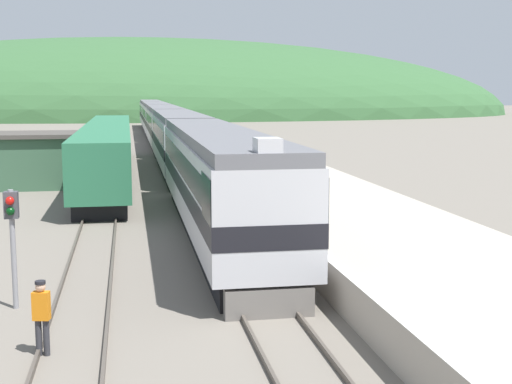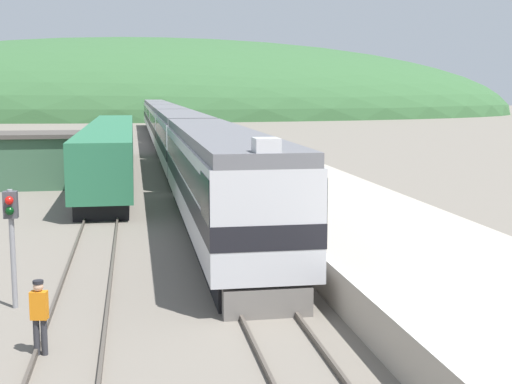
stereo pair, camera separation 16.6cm
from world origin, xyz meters
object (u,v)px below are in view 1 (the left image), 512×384
(express_train_lead_car, at_px, (218,178))
(carriage_fifth, at_px, (151,113))
(carriage_fourth, at_px, (156,118))
(siding_train, at_px, (108,150))
(carriage_second, at_px, (179,141))
(track_worker, at_px, (42,313))
(signal_post_siding, at_px, (12,223))
(carriage_third, at_px, (164,126))

(express_train_lead_car, relative_size, carriage_fifth, 1.15)
(carriage_fourth, relative_size, siding_train, 0.55)
(carriage_fourth, bearing_deg, siding_train, -96.69)
(carriage_second, height_order, siding_train, carriage_second)
(carriage_fifth, relative_size, siding_train, 0.55)
(siding_train, xyz_separation_m, track_worker, (-0.62, -32.72, -0.87))
(express_train_lead_car, bearing_deg, carriage_second, 90.00)
(carriage_fourth, xyz_separation_m, siding_train, (-4.81, -41.02, -0.48))
(express_train_lead_car, height_order, carriage_fifth, express_train_lead_car)
(signal_post_siding, bearing_deg, express_train_lead_car, 52.88)
(signal_post_siding, relative_size, track_worker, 1.90)
(express_train_lead_car, xyz_separation_m, carriage_third, (0.00, 41.54, -0.01))
(track_worker, bearing_deg, siding_train, 88.91)
(carriage_fifth, bearing_deg, signal_post_siding, -94.15)
(siding_train, bearing_deg, carriage_third, 77.16)
(signal_post_siding, bearing_deg, carriage_third, 82.58)
(carriage_second, xyz_separation_m, signal_post_siding, (-6.54, -30.25, 0.02))
(carriage_fourth, xyz_separation_m, signal_post_siding, (-6.54, -70.10, 0.02))
(carriage_fourth, xyz_separation_m, track_worker, (-5.43, -73.74, -1.35))
(signal_post_siding, height_order, track_worker, signal_post_siding)
(express_train_lead_car, distance_m, siding_train, 21.00)
(carriage_second, xyz_separation_m, carriage_fifth, (0.00, 59.77, 0.00))
(carriage_fifth, distance_m, track_worker, 93.83)
(carriage_third, relative_size, signal_post_siding, 5.92)
(carriage_third, distance_m, signal_post_siding, 50.60)
(express_train_lead_car, height_order, siding_train, express_train_lead_car)
(carriage_third, bearing_deg, track_worker, -95.76)
(carriage_third, bearing_deg, carriage_second, -90.00)
(siding_train, height_order, track_worker, siding_train)
(track_worker, bearing_deg, signal_post_siding, 106.92)
(express_train_lead_car, relative_size, track_worker, 12.99)
(express_train_lead_car, xyz_separation_m, track_worker, (-5.43, -12.28, -1.36))
(carriage_third, relative_size, carriage_fourth, 1.00)
(express_train_lead_car, distance_m, signal_post_siding, 10.83)
(siding_train, bearing_deg, signal_post_siding, -93.40)
(carriage_second, xyz_separation_m, track_worker, (-5.43, -33.89, -1.35))
(express_train_lead_car, relative_size, carriage_third, 1.15)
(carriage_second, distance_m, track_worker, 34.35)
(carriage_second, xyz_separation_m, siding_train, (-4.81, -1.18, -0.48))
(carriage_fifth, bearing_deg, carriage_second, -90.00)
(siding_train, distance_m, track_worker, 32.74)
(carriage_fifth, bearing_deg, express_train_lead_car, -90.00)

